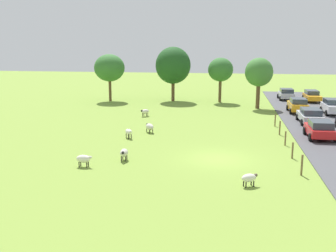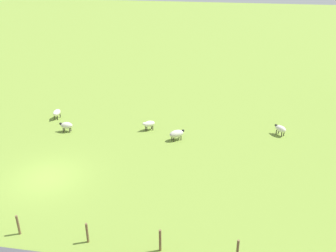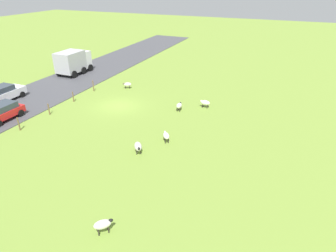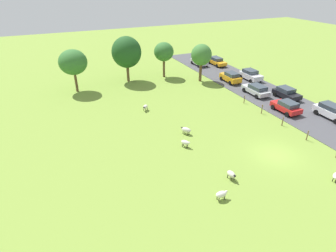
# 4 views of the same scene
# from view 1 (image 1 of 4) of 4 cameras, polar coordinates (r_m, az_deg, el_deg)

# --- Properties ---
(ground_plane) EXTENTS (160.00, 160.00, 0.00)m
(ground_plane) POSITION_cam_1_polar(r_m,az_deg,el_deg) (27.58, 7.22, -4.71)
(ground_plane) COLOR olive
(sheep_0) EXTENTS (0.59, 1.05, 0.80)m
(sheep_0) POSITION_cam_1_polar(r_m,az_deg,el_deg) (27.00, -6.37, -3.86)
(sheep_0) COLOR beige
(sheep_0) RESTS_ON ground_plane
(sheep_1) EXTENTS (0.92, 1.03, 0.78)m
(sheep_1) POSITION_cam_1_polar(r_m,az_deg,el_deg) (33.21, -5.69, -0.86)
(sheep_1) COLOR silver
(sheep_1) RESTS_ON ground_plane
(sheep_2) EXTENTS (1.04, 0.85, 0.73)m
(sheep_2) POSITION_cam_1_polar(r_m,az_deg,el_deg) (22.54, 11.63, -7.35)
(sheep_2) COLOR silver
(sheep_2) RESTS_ON ground_plane
(sheep_3) EXTENTS (1.05, 0.52, 0.79)m
(sheep_3) POSITION_cam_1_polar(r_m,az_deg,el_deg) (26.04, -12.06, -4.66)
(sheep_3) COLOR silver
(sheep_3) RESTS_ON ground_plane
(sheep_4) EXTENTS (1.00, 1.00, 0.80)m
(sheep_4) POSITION_cam_1_polar(r_m,az_deg,el_deg) (43.01, -3.33, 2.10)
(sheep_4) COLOR silver
(sheep_4) RESTS_ON ground_plane
(sheep_5) EXTENTS (1.10, 1.24, 0.81)m
(sheep_5) POSITION_cam_1_polar(r_m,az_deg,el_deg) (35.19, -2.67, -0.11)
(sheep_5) COLOR beige
(sheep_5) RESTS_ON ground_plane
(tree_0) EXTENTS (3.34, 3.34, 6.13)m
(tree_0) POSITION_cam_1_polar(r_m,az_deg,el_deg) (49.13, 12.99, 7.52)
(tree_0) COLOR brown
(tree_0) RESTS_ON ground_plane
(tree_1) EXTENTS (4.13, 4.13, 6.38)m
(tree_1) POSITION_cam_1_polar(r_m,az_deg,el_deg) (54.83, -8.44, 8.27)
(tree_1) COLOR brown
(tree_1) RESTS_ON ground_plane
(tree_2) EXTENTS (4.77, 4.77, 7.37)m
(tree_2) POSITION_cam_1_polar(r_m,az_deg,el_deg) (54.27, 0.74, 8.73)
(tree_2) COLOR brown
(tree_2) RESTS_ON ground_plane
(tree_3) EXTENTS (3.33, 3.33, 5.95)m
(tree_3) POSITION_cam_1_polar(r_m,az_deg,el_deg) (53.55, 7.59, 8.02)
(tree_3) COLOR brown
(tree_3) RESTS_ON ground_plane
(fence_post_0) EXTENTS (0.12, 0.12, 1.29)m
(fence_post_0) POSITION_cam_1_polar(r_m,az_deg,el_deg) (25.14, 18.74, -5.36)
(fence_post_0) COLOR brown
(fence_post_0) RESTS_ON ground_plane
(fence_post_1) EXTENTS (0.12, 0.12, 1.15)m
(fence_post_1) POSITION_cam_1_polar(r_m,az_deg,el_deg) (28.60, 17.52, -3.38)
(fence_post_1) COLOR brown
(fence_post_1) RESTS_ON ground_plane
(fence_post_2) EXTENTS (0.12, 0.12, 1.14)m
(fence_post_2) POSITION_cam_1_polar(r_m,az_deg,el_deg) (32.08, 16.57, -1.71)
(fence_post_2) COLOR brown
(fence_post_2) RESTS_ON ground_plane
(fence_post_3) EXTENTS (0.12, 0.12, 1.24)m
(fence_post_3) POSITION_cam_1_polar(r_m,az_deg,el_deg) (35.57, 15.82, -0.27)
(fence_post_3) COLOR brown
(fence_post_3) RESTS_ON ground_plane
(fence_post_4) EXTENTS (0.12, 0.12, 1.16)m
(fence_post_4) POSITION_cam_1_polar(r_m,az_deg,el_deg) (39.11, 15.19, 0.77)
(fence_post_4) COLOR brown
(fence_post_4) RESTS_ON ground_plane
(car_1) EXTENTS (2.15, 4.45, 1.49)m
(car_1) POSITION_cam_1_polar(r_m,az_deg,el_deg) (41.43, 19.82, 1.45)
(car_1) COLOR #B7B7BC
(car_1) RESTS_ON road_strip
(car_2) EXTENTS (1.99, 4.49, 1.49)m
(car_2) POSITION_cam_1_polar(r_m,az_deg,el_deg) (57.33, 20.03, 4.14)
(car_2) COLOR orange
(car_2) RESTS_ON road_strip
(car_3) EXTENTS (2.22, 4.05, 1.68)m
(car_3) POSITION_cam_1_polar(r_m,az_deg,el_deg) (47.77, 22.74, 2.63)
(car_3) COLOR silver
(car_3) RESTS_ON road_strip
(car_4) EXTENTS (2.06, 3.93, 1.67)m
(car_4) POSITION_cam_1_polar(r_m,az_deg,el_deg) (47.39, 18.21, 2.89)
(car_4) COLOR orange
(car_4) RESTS_ON road_strip
(car_5) EXTENTS (2.10, 3.98, 1.56)m
(car_5) POSITION_cam_1_polar(r_m,az_deg,el_deg) (57.95, 16.68, 4.47)
(car_5) COLOR #B7B7BC
(car_5) RESTS_ON road_strip
(car_7) EXTENTS (2.13, 3.83, 1.51)m
(car_7) POSITION_cam_1_polar(r_m,az_deg,el_deg) (35.09, 21.07, -0.40)
(car_7) COLOR red
(car_7) RESTS_ON road_strip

